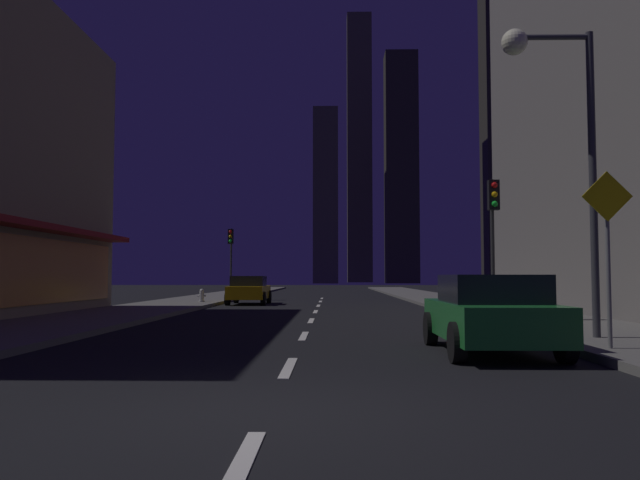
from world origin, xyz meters
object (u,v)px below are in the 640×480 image
at_px(fire_hydrant_far_left, 202,296).
at_px(traffic_light_near_right, 493,217).
at_px(pedestrian_crossing_sign, 608,243).
at_px(car_parked_far, 249,290).
at_px(street_lamp_right, 552,105).
at_px(car_parked_near, 490,313).
at_px(traffic_light_far_left, 231,247).

bearing_deg(fire_hydrant_far_left, traffic_light_near_right, -48.36).
height_order(fire_hydrant_far_left, pedestrian_crossing_sign, pedestrian_crossing_sign).
bearing_deg(pedestrian_crossing_sign, traffic_light_near_right, 90.76).
relative_size(car_parked_far, traffic_light_near_right, 1.01).
relative_size(car_parked_far, street_lamp_right, 0.64).
xyz_separation_m(car_parked_far, pedestrian_crossing_sign, (9.20, -21.05, 1.28)).
bearing_deg(pedestrian_crossing_sign, fire_hydrant_far_left, 119.43).
xyz_separation_m(car_parked_near, car_parked_far, (-7.20, 20.60, 0.00)).
xyz_separation_m(traffic_light_near_right, traffic_light_far_left, (-11.00, 19.29, 0.00)).
xyz_separation_m(fire_hydrant_far_left, traffic_light_near_right, (11.40, -12.82, 2.74)).
distance_m(car_parked_far, pedestrian_crossing_sign, 23.01).
distance_m(car_parked_far, traffic_light_far_left, 6.58).
bearing_deg(traffic_light_near_right, car_parked_far, 124.01).
distance_m(traffic_light_near_right, pedestrian_crossing_sign, 7.66).
distance_m(traffic_light_near_right, street_lamp_right, 5.85).
relative_size(car_parked_far, pedestrian_crossing_sign, 1.34).
bearing_deg(street_lamp_right, pedestrian_crossing_sign, -83.80).
distance_m(car_parked_near, car_parked_far, 21.82).
bearing_deg(car_parked_near, pedestrian_crossing_sign, -12.65).
height_order(car_parked_near, traffic_light_far_left, traffic_light_far_left).
xyz_separation_m(car_parked_near, street_lamp_right, (1.78, 1.58, 4.33)).
distance_m(fire_hydrant_far_left, street_lamp_right, 22.04).
bearing_deg(fire_hydrant_far_left, traffic_light_far_left, 86.46).
bearing_deg(fire_hydrant_far_left, car_parked_near, -64.52).
height_order(traffic_light_far_left, pedestrian_crossing_sign, traffic_light_far_left).
bearing_deg(pedestrian_crossing_sign, car_parked_far, 113.61).
relative_size(traffic_light_near_right, pedestrian_crossing_sign, 1.33).
xyz_separation_m(car_parked_far, traffic_light_far_left, (-1.90, 5.80, 2.45)).
xyz_separation_m(car_parked_far, fire_hydrant_far_left, (-2.30, -0.66, -0.29)).
bearing_deg(traffic_light_far_left, car_parked_near, -70.98).
bearing_deg(traffic_light_far_left, pedestrian_crossing_sign, -67.54).
relative_size(traffic_light_far_left, pedestrian_crossing_sign, 1.33).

